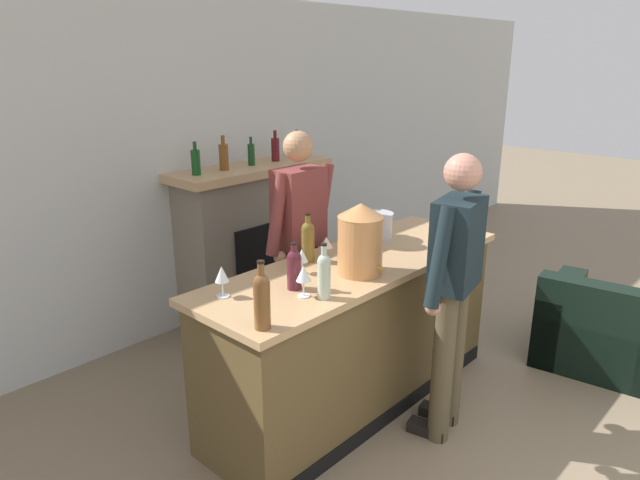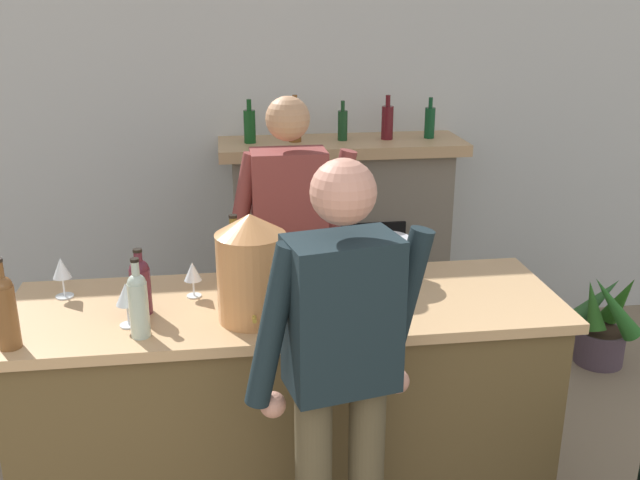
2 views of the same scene
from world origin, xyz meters
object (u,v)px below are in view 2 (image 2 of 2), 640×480
object	(u,v)px
potted_plant_corner	(604,324)
wine_glass_by_dispenser	(254,264)
fireplace_stone	(340,242)
wine_bottle_burgundy_dark	(138,302)
wine_bottle_merlot_tall	(140,284)
wine_bottle_rose_blush	(5,308)
copper_dispenser	(251,267)
wine_glass_front_right	(61,270)
person_bartender	(290,257)
person_customer	(341,385)
wine_glass_front_left	(126,295)
ice_bucket_steel	(386,258)
wine_glass_mid_counter	(193,273)
wine_bottle_chardonnay_pale	(234,253)

from	to	relation	value
potted_plant_corner	wine_glass_by_dispenser	xyz separation A→B (m)	(-2.20, -0.89, 0.86)
fireplace_stone	wine_bottle_burgundy_dark	size ratio (longest dim) A/B	5.28
wine_bottle_merlot_tall	wine_bottle_rose_blush	bearing A→B (deg)	-152.13
copper_dispenser	wine_bottle_merlot_tall	world-z (taller)	copper_dispenser
wine_glass_by_dispenser	wine_bottle_rose_blush	bearing A→B (deg)	-155.52
wine_glass_front_right	person_bartender	bearing A→B (deg)	22.01
wine_bottle_burgundy_dark	wine_bottle_merlot_tall	size ratio (longest dim) A/B	1.14
person_customer	copper_dispenser	bearing A→B (deg)	119.46
potted_plant_corner	wine_bottle_burgundy_dark	distance (m)	3.07
potted_plant_corner	wine_glass_front_left	size ratio (longest dim) A/B	3.73
wine_bottle_rose_blush	wine_bottle_merlot_tall	bearing A→B (deg)	27.87
copper_dispenser	wine_bottle_burgundy_dark	world-z (taller)	copper_dispenser
copper_dispenser	wine_bottle_rose_blush	bearing A→B (deg)	-172.15
fireplace_stone	wine_glass_by_dispenser	bearing A→B (deg)	-112.98
person_bartender	person_customer	bearing A→B (deg)	-87.27
wine_glass_by_dispenser	wine_glass_front_right	xyz separation A→B (m)	(-0.80, 0.03, 0.00)
wine_glass_front_right	wine_bottle_merlot_tall	bearing A→B (deg)	-30.95
copper_dispenser	wine_glass_by_dispenser	distance (m)	0.31
wine_bottle_burgundy_dark	wine_bottle_merlot_tall	xyz separation A→B (m)	(-0.01, 0.21, -0.01)
wine_bottle_merlot_tall	ice_bucket_steel	bearing A→B (deg)	11.91
ice_bucket_steel	person_bartender	bearing A→B (deg)	135.58
wine_glass_by_dispenser	wine_glass_mid_counter	world-z (taller)	wine_glass_by_dispenser
copper_dispenser	wine_glass_front_left	distance (m)	0.49
wine_bottle_rose_blush	wine_bottle_burgundy_dark	xyz separation A→B (m)	(0.46, 0.03, -0.02)
potted_plant_corner	wine_glass_mid_counter	xyz separation A→B (m)	(-2.46, -0.93, 0.85)
person_customer	wine_glass_front_right	distance (m)	1.34
person_bartender	wine_bottle_rose_blush	world-z (taller)	person_bartender
person_bartender	wine_glass_by_dispenser	bearing A→B (deg)	-114.16
fireplace_stone	ice_bucket_steel	distance (m)	1.47
wine_bottle_burgundy_dark	wine_glass_by_dispenser	size ratio (longest dim) A/B	1.92
wine_bottle_rose_blush	person_bartender	bearing A→B (deg)	37.53
wine_bottle_chardonnay_pale	wine_glass_front_left	distance (m)	0.56
wine_bottle_rose_blush	wine_bottle_chardonnay_pale	xyz separation A→B (m)	(0.83, 0.50, -0.01)
potted_plant_corner	wine_glass_by_dispenser	bearing A→B (deg)	-157.96
person_customer	wine_bottle_burgundy_dark	world-z (taller)	person_customer
wine_bottle_burgundy_dark	wine_bottle_chardonnay_pale	bearing A→B (deg)	52.32
wine_glass_by_dispenser	wine_glass_mid_counter	distance (m)	0.26
potted_plant_corner	wine_bottle_burgundy_dark	xyz separation A→B (m)	(-2.65, -1.28, 0.88)
wine_bottle_rose_blush	wine_bottle_chardonnay_pale	world-z (taller)	wine_bottle_rose_blush
wine_bottle_burgundy_dark	wine_bottle_merlot_tall	distance (m)	0.21
wine_bottle_rose_blush	wine_bottle_burgundy_dark	bearing A→B (deg)	3.18
ice_bucket_steel	wine_bottle_chardonnay_pale	distance (m)	0.67
person_customer	person_bartender	bearing A→B (deg)	92.73
person_customer	wine_bottle_merlot_tall	distance (m)	0.94
copper_dispenser	ice_bucket_steel	world-z (taller)	copper_dispenser
wine_bottle_merlot_tall	wine_glass_by_dispenser	bearing A→B (deg)	20.99
fireplace_stone	wine_bottle_chardonnay_pale	size ratio (longest dim) A/B	5.20
wine_bottle_rose_blush	wine_glass_front_right	bearing A→B (deg)	76.82
potted_plant_corner	wine_glass_mid_counter	distance (m)	2.77
ice_bucket_steel	wine_bottle_merlot_tall	xyz separation A→B (m)	(-1.05, -0.22, 0.03)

